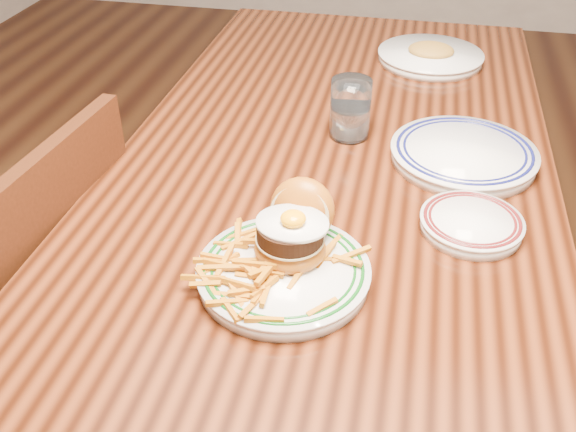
% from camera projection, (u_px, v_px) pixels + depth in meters
% --- Properties ---
extents(floor, '(6.00, 6.00, 0.00)m').
position_uv_depth(floor, '(325.00, 387.00, 1.74)').
color(floor, black).
rests_on(floor, ground).
extents(table, '(0.85, 1.60, 0.75)m').
position_uv_depth(table, '(335.00, 183.00, 1.35)').
color(table, black).
rests_on(table, floor).
extents(chair_left, '(0.44, 0.44, 0.87)m').
position_uv_depth(chair_left, '(42.00, 309.00, 1.32)').
color(chair_left, '#38190B').
rests_on(chair_left, floor).
extents(main_plate, '(0.26, 0.27, 0.13)m').
position_uv_depth(main_plate, '(287.00, 256.00, 0.96)').
color(main_plate, white).
rests_on(main_plate, table).
extents(side_plate, '(0.17, 0.17, 0.03)m').
position_uv_depth(side_plate, '(472.00, 223.00, 1.06)').
color(side_plate, white).
rests_on(side_plate, table).
extents(rear_plate, '(0.28, 0.28, 0.03)m').
position_uv_depth(rear_plate, '(464.00, 154.00, 1.24)').
color(rear_plate, white).
rests_on(rear_plate, table).
extents(water_glass, '(0.08, 0.08, 0.12)m').
position_uv_depth(water_glass, '(350.00, 112.00, 1.31)').
color(water_glass, white).
rests_on(water_glass, table).
extents(far_plate, '(0.27, 0.27, 0.05)m').
position_uv_depth(far_plate, '(430.00, 56.00, 1.65)').
color(far_plate, white).
rests_on(far_plate, table).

